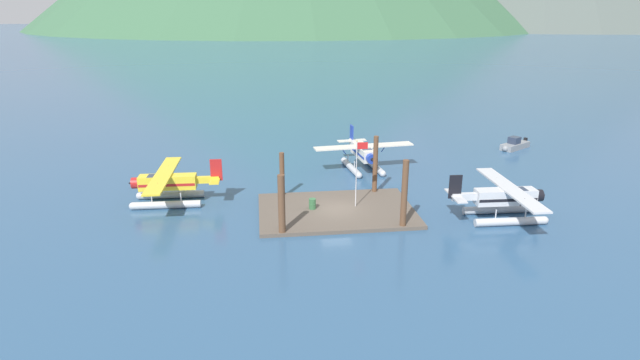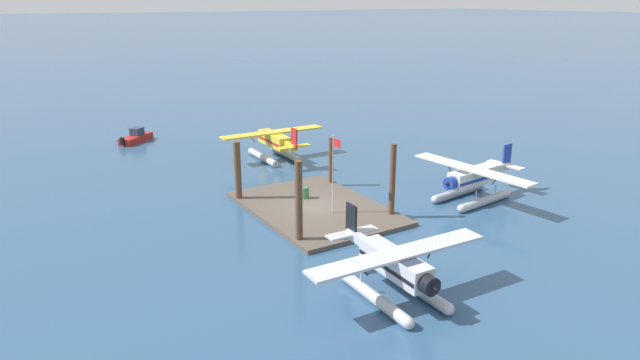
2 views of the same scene
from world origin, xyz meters
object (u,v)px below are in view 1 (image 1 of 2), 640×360
Objects in this scene: fuel_drum at (312,204)px; seaplane_yellow_port_fwd at (168,186)px; seaplane_silver_stbd_aft at (505,201)px; boat_grey_open_east at (514,145)px; seaplane_cream_bow_right at (363,155)px; flagpole at (358,166)px.

seaplane_yellow_port_fwd is (-12.12, 3.57, 0.84)m from fuel_drum.
seaplane_silver_stbd_aft is (27.15, -6.90, 0.00)m from seaplane_yellow_port_fwd.
fuel_drum is 15.42m from seaplane_silver_stbd_aft.
boat_grey_open_east is (26.32, 17.20, -0.25)m from fuel_drum.
seaplane_cream_bow_right reaches higher than boat_grey_open_east.
fuel_drum is at bearing -16.40° from seaplane_yellow_port_fwd.
boat_grey_open_east is (19.83, 6.05, -1.09)m from seaplane_cream_bow_right.
fuel_drum is (-3.79, -0.16, -3.11)m from flagpole.
seaplane_cream_bow_right is 1.01× the size of seaplane_silver_stbd_aft.
seaplane_yellow_port_fwd is 2.39× the size of boat_grey_open_east.
seaplane_silver_stbd_aft is (8.54, -14.48, 0.00)m from seaplane_cream_bow_right.
fuel_drum is 0.08× the size of seaplane_yellow_port_fwd.
seaplane_cream_bow_right and seaplane_silver_stbd_aft have the same top height.
fuel_drum is 0.08× the size of seaplane_cream_bow_right.
boat_grey_open_east is (11.29, 20.54, -1.09)m from seaplane_silver_stbd_aft.
seaplane_yellow_port_fwd is (-18.61, -7.58, 0.00)m from seaplane_cream_bow_right.
seaplane_silver_stbd_aft is at bearing -14.27° from seaplane_yellow_port_fwd.
seaplane_cream_bow_right is (6.49, 11.14, 0.84)m from fuel_drum.
flagpole is at bearing -103.81° from seaplane_cream_bow_right.
seaplane_cream_bow_right is at bearing 22.16° from seaplane_yellow_port_fwd.
seaplane_yellow_port_fwd is (-15.91, 3.41, -2.28)m from flagpole.
seaplane_yellow_port_fwd is 28.01m from seaplane_silver_stbd_aft.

